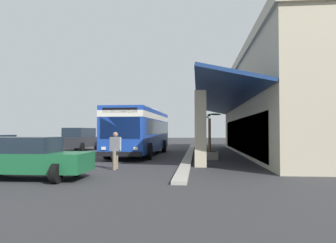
% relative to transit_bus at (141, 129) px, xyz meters
% --- Properties ---
extents(ground, '(120.00, 120.00, 0.00)m').
position_rel_transit_bus_xyz_m(ground, '(-2.76, 6.95, -1.85)').
color(ground, '#2D2D30').
extents(curb_strip, '(28.34, 0.50, 0.12)m').
position_rel_transit_bus_xyz_m(curb_strip, '(-1.47, 3.46, -1.79)').
color(curb_strip, '#9E998E').
rests_on(curb_strip, ground).
extents(plaza_building, '(23.92, 15.47, 7.15)m').
position_rel_transit_bus_xyz_m(plaza_building, '(-1.47, 13.08, 1.73)').
color(plaza_building, '#B2A88E').
rests_on(plaza_building, ground).
extents(transit_bus, '(11.28, 3.05, 3.34)m').
position_rel_transit_bus_xyz_m(transit_bus, '(0.00, 0.00, 0.00)').
color(transit_bus, '#193D9E').
rests_on(transit_bus, ground).
extents(parked_suv_charcoal, '(4.91, 2.41, 1.97)m').
position_rel_transit_bus_xyz_m(parked_suv_charcoal, '(-4.60, -6.23, -0.84)').
color(parked_suv_charcoal, '#232328').
rests_on(parked_suv_charcoal, ground).
extents(parked_sedan_green, '(2.44, 4.40, 1.47)m').
position_rel_transit_bus_xyz_m(parked_sedan_green, '(11.88, -2.02, -1.10)').
color(parked_sedan_green, '#195933').
rests_on(parked_sedan_green, ground).
extents(pedestrian, '(0.56, 0.58, 1.64)m').
position_rel_transit_bus_xyz_m(pedestrian, '(8.78, 0.43, -0.94)').
color(pedestrian, '#726651').
rests_on(pedestrian, ground).
extents(potted_palm, '(1.87, 1.59, 2.78)m').
position_rel_transit_bus_xyz_m(potted_palm, '(3.26, 4.74, -1.27)').
color(potted_palm, gray).
rests_on(potted_palm, ground).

